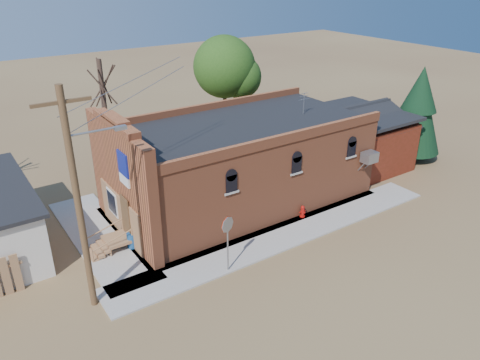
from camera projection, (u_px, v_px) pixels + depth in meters
ground at (272, 254)px, 22.30m from camera, size 120.00×120.00×0.00m
sidewalk_south at (285, 235)px, 23.73m from camera, size 19.00×2.20×0.08m
sidewalk_west at (100, 237)px, 23.57m from camera, size 2.60×10.00×0.08m
brick_bar at (236, 164)px, 26.28m from camera, size 16.40×7.97×6.30m
red_shed at (358, 133)px, 31.34m from camera, size 5.40×6.40×4.30m
utility_pole at (79, 199)px, 17.04m from camera, size 3.12×0.26×9.00m
tree_bare_near at (102, 85)px, 28.01m from camera, size 2.80×2.80×7.65m
tree_leafy at (224, 67)px, 32.99m from camera, size 4.40×4.40×8.15m
evergreen_tree at (418, 108)px, 31.65m from camera, size 3.60×3.60×6.50m
fire_hydrant at (303, 211)px, 25.25m from camera, size 0.37×0.35×0.67m
stop_sign at (227, 230)px, 20.11m from camera, size 0.71×0.31×2.71m
trash_barrel at (132, 240)px, 22.53m from camera, size 0.63×0.63×0.76m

